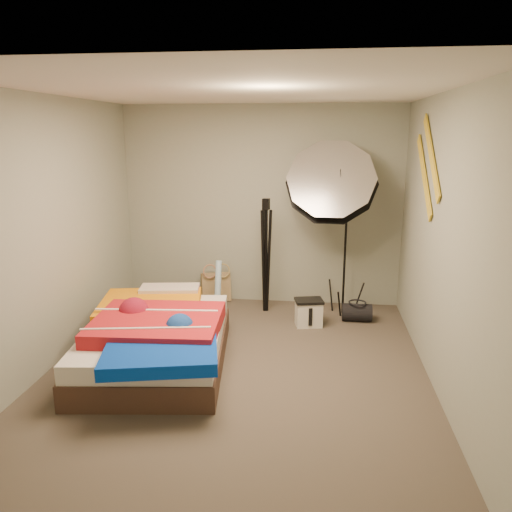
% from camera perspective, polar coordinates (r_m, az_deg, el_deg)
% --- Properties ---
extents(floor, '(4.00, 4.00, 0.00)m').
position_cam_1_polar(floor, '(4.81, -2.10, -12.77)').
color(floor, '#4A4236').
rests_on(floor, ground).
extents(ceiling, '(4.00, 4.00, 0.00)m').
position_cam_1_polar(ceiling, '(4.31, -2.41, 18.45)').
color(ceiling, silver).
rests_on(ceiling, wall_back).
extents(wall_back, '(3.50, 0.00, 3.50)m').
position_cam_1_polar(wall_back, '(6.34, 0.63, 5.70)').
color(wall_back, gray).
rests_on(wall_back, floor).
extents(wall_front, '(3.50, 0.00, 3.50)m').
position_cam_1_polar(wall_front, '(2.51, -9.55, -7.55)').
color(wall_front, gray).
rests_on(wall_front, floor).
extents(wall_left, '(0.00, 4.00, 4.00)m').
position_cam_1_polar(wall_left, '(4.97, -22.59, 2.32)').
color(wall_left, gray).
rests_on(wall_left, floor).
extents(wall_right, '(0.00, 4.00, 4.00)m').
position_cam_1_polar(wall_right, '(4.46, 20.54, 1.27)').
color(wall_right, gray).
rests_on(wall_right, floor).
extents(tote_bag, '(0.41, 0.29, 0.39)m').
position_cam_1_polar(tote_bag, '(6.57, -4.60, -3.55)').
color(tote_bag, tan).
rests_on(tote_bag, floor).
extents(wrapping_roll, '(0.10, 0.19, 0.65)m').
position_cam_1_polar(wrapping_roll, '(6.11, -4.38, -3.58)').
color(wrapping_roll, '#66B1E4').
rests_on(wrapping_roll, floor).
extents(camera_case, '(0.33, 0.26, 0.29)m').
position_cam_1_polar(camera_case, '(5.77, 6.04, -6.56)').
color(camera_case, silver).
rests_on(camera_case, floor).
extents(duffel_bag, '(0.34, 0.21, 0.21)m').
position_cam_1_polar(duffel_bag, '(6.01, 11.45, -6.34)').
color(duffel_bag, black).
rests_on(duffel_bag, floor).
extents(wall_stripe_upper, '(0.02, 0.91, 0.78)m').
position_cam_1_polar(wall_stripe_upper, '(4.95, 19.42, 10.74)').
color(wall_stripe_upper, gold).
rests_on(wall_stripe_upper, wall_right).
extents(wall_stripe_lower, '(0.02, 0.91, 0.78)m').
position_cam_1_polar(wall_stripe_lower, '(5.21, 18.67, 8.71)').
color(wall_stripe_lower, gold).
rests_on(wall_stripe_lower, wall_right).
extents(bed, '(1.52, 2.07, 0.53)m').
position_cam_1_polar(bed, '(4.89, -11.26, -9.14)').
color(bed, '#452E23').
rests_on(bed, floor).
extents(photo_umbrella, '(1.32, 1.01, 2.20)m').
position_cam_1_polar(photo_umbrella, '(5.80, 8.63, 8.04)').
color(photo_umbrella, black).
rests_on(photo_umbrella, floor).
extents(camera_tripod, '(0.09, 0.09, 1.40)m').
position_cam_1_polar(camera_tripod, '(6.03, 1.13, 0.94)').
color(camera_tripod, black).
rests_on(camera_tripod, floor).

